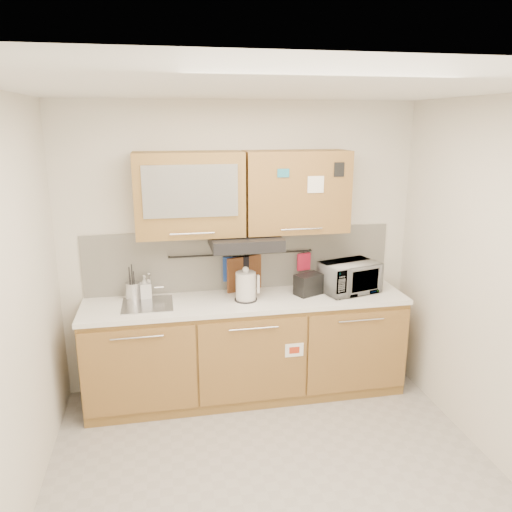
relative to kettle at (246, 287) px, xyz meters
name	(u,v)px	position (x,y,z in m)	size (l,w,h in m)	color
floor	(277,481)	(0.01, -1.16, -1.04)	(3.20, 3.20, 0.00)	#9E9993
ceiling	(282,88)	(0.01, -1.16, 1.56)	(3.20, 3.20, 0.00)	white
wall_back	(241,248)	(0.01, 0.34, 0.26)	(3.20, 3.20, 0.00)	silver
wall_left	(6,325)	(-1.59, -1.16, 0.26)	(3.00, 3.00, 0.00)	silver
wall_right	(506,290)	(1.61, -1.16, 0.26)	(3.00, 3.00, 0.00)	silver
base_cabinet	(247,353)	(0.01, 0.03, -0.64)	(2.80, 0.64, 0.88)	olive
countertop	(247,301)	(0.01, 0.03, -0.14)	(2.82, 0.62, 0.04)	white
backsplash	(241,259)	(0.01, 0.33, 0.16)	(2.80, 0.02, 0.56)	silver
upper_cabinets	(243,193)	(0.01, 0.16, 0.79)	(1.82, 0.37, 0.70)	olive
range_hood	(245,242)	(0.01, 0.09, 0.38)	(0.60, 0.46, 0.10)	black
sink	(148,304)	(-0.84, 0.05, -0.12)	(0.42, 0.40, 0.26)	silver
utensil_rail	(242,254)	(0.01, 0.29, 0.22)	(0.02, 0.02, 1.30)	black
utensil_crock	(133,291)	(-0.96, 0.19, -0.04)	(0.17, 0.17, 0.32)	#B5B6BA
kettle	(246,287)	(0.00, 0.00, 0.00)	(0.22, 0.20, 0.30)	beige
toaster	(309,284)	(0.58, 0.05, -0.03)	(0.28, 0.23, 0.19)	black
microwave	(349,277)	(0.96, 0.05, 0.02)	(0.50, 0.34, 0.27)	#999999
soap_bottle	(145,287)	(-0.86, 0.21, -0.02)	(0.09, 0.10, 0.21)	#999999
cutting_board	(246,280)	(0.04, 0.27, -0.03)	(0.37, 0.03, 0.46)	brown
oven_mitt	(231,269)	(-0.09, 0.27, 0.09)	(0.14, 0.03, 0.23)	#1F3F92
dark_pouch	(241,269)	(0.00, 0.27, 0.08)	(0.15, 0.04, 0.23)	black
pot_holder	(304,262)	(0.59, 0.27, 0.12)	(0.13, 0.02, 0.16)	#B91834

